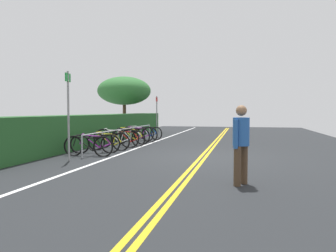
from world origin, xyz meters
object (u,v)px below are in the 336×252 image
object	(u,v)px
tree_mid	(124,91)
bicycle_7	(140,133)
bicycle_1	(95,144)
bicycle_2	(109,141)
bike_rack	(125,132)
sign_post_near	(68,108)
sign_post_far	(157,112)
bicycle_5	(131,136)
bicycle_3	(116,138)
bicycle_4	(128,138)
bicycle_6	(139,134)
pedestrian	(241,140)
bicycle_0	(88,146)
bicycle_8	(148,133)

from	to	relation	value
tree_mid	bicycle_7	bearing A→B (deg)	-151.04
bicycle_1	bicycle_2	size ratio (longest dim) A/B	1.00
bike_rack	sign_post_near	xyz separation A→B (m)	(-4.27, 0.08, 0.98)
bike_rack	bicycle_2	world-z (taller)	bike_rack
sign_post_near	sign_post_far	xyz separation A→B (m)	(9.06, -0.17, -0.17)
bicycle_5	sign_post_far	size ratio (longest dim) A/B	0.78
bicycle_3	bicycle_7	xyz separation A→B (m)	(3.16, 0.08, -0.03)
bicycle_2	bicycle_3	world-z (taller)	bicycle_3
bicycle_1	bicycle_4	distance (m)	2.47
bike_rack	tree_mid	world-z (taller)	tree_mid
sign_post_near	tree_mid	size ratio (longest dim) A/B	0.71
bicycle_5	bicycle_6	xyz separation A→B (m)	(0.77, -0.07, 0.01)
bicycle_1	bike_rack	bearing A→B (deg)	-3.41
bike_rack	bicycle_5	xyz separation A→B (m)	(0.81, -0.01, -0.20)
bicycle_4	pedestrian	xyz separation A→B (m)	(-6.18, -4.64, 0.57)
bicycle_0	bicycle_5	bearing A→B (deg)	-0.58
bicycle_3	bicycle_8	xyz separation A→B (m)	(3.88, -0.15, -0.05)
bike_rack	bicycle_8	bearing A→B (deg)	-1.58
bicycle_1	bicycle_6	distance (m)	4.02
bicycle_3	tree_mid	distance (m)	8.55
bicycle_1	tree_mid	xyz separation A→B (m)	(9.47, 2.55, 2.42)
bicycle_6	bicycle_8	world-z (taller)	bicycle_6
bicycle_2	sign_post_near	distance (m)	2.93
bicycle_1	bicycle_3	world-z (taller)	bicycle_3
bicycle_6	bicycle_4	bearing A→B (deg)	-178.51
bicycle_6	pedestrian	distance (m)	9.06
bicycle_3	bicycle_2	bearing A→B (deg)	-177.22
bicycle_1	bicycle_7	world-z (taller)	bicycle_7
bicycle_0	bicycle_3	xyz separation A→B (m)	(2.43, 0.03, 0.05)
bicycle_2	bicycle_3	distance (m)	0.85
bicycle_4	bicycle_8	size ratio (longest dim) A/B	1.04
bicycle_7	pedestrian	xyz separation A→B (m)	(-8.57, -4.90, 0.55)
sign_post_near	bicycle_0	bearing A→B (deg)	-2.42
sign_post_far	bicycle_1	bearing A→B (deg)	178.08
sign_post_far	tree_mid	size ratio (longest dim) A/B	0.62
pedestrian	sign_post_far	distance (m)	11.91
sign_post_near	tree_mid	bearing A→B (deg)	13.02
pedestrian	tree_mid	world-z (taller)	tree_mid
bicycle_1	bicycle_3	xyz separation A→B (m)	(1.69, -0.09, 0.05)
bicycle_1	sign_post_near	bearing A→B (deg)	-177.88
bicycle_2	sign_post_far	size ratio (longest dim) A/B	0.73
tree_mid	sign_post_far	bearing A→B (deg)	-128.82
bicycle_3	sign_post_near	size ratio (longest dim) A/B	0.70
bicycle_0	bicycle_7	distance (m)	5.60
bicycle_1	bicycle_7	xyz separation A→B (m)	(4.85, -0.01, 0.01)
bike_rack	bicycle_2	bearing A→B (deg)	179.34
bicycle_5	bicycle_3	bearing A→B (deg)	177.48
sign_post_near	tree_mid	world-z (taller)	tree_mid
bicycle_0	bicycle_5	distance (m)	3.99
bicycle_5	pedestrian	xyz separation A→B (m)	(-6.97, -4.76, 0.54)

